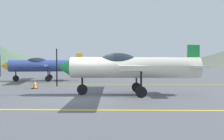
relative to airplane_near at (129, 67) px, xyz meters
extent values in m
plane|color=#54565B|center=(-2.19, -0.86, -1.52)|extent=(400.00, 400.00, 0.00)
cube|color=yellow|center=(-2.19, -4.19, -1.52)|extent=(80.00, 0.16, 0.01)
cube|color=yellow|center=(-2.19, 6.15, -1.52)|extent=(80.00, 0.16, 0.01)
cylinder|color=silver|center=(0.30, 0.01, -0.04)|extent=(6.95, 1.29, 1.12)
cone|color=#1E8C3F|center=(-3.52, -0.09, -0.04)|extent=(0.74, 0.97, 0.95)
cube|color=black|center=(-3.93, -0.10, -0.04)|extent=(0.04, 0.12, 2.04)
ellipsoid|color=#1E2833|center=(-0.62, -0.02, 0.29)|extent=(2.06, 0.97, 0.92)
cube|color=silver|center=(-0.11, 0.00, 0.01)|extent=(1.34, 8.99, 0.16)
cube|color=silver|center=(3.46, 0.09, 0.01)|extent=(0.78, 2.67, 0.10)
cube|color=#1E8C3F|center=(3.46, 0.09, 0.57)|extent=(0.64, 0.14, 1.22)
cylinder|color=black|center=(-2.55, -0.06, -0.72)|extent=(0.10, 0.10, 1.02)
cylinder|color=black|center=(-2.55, -0.06, -1.24)|extent=(0.57, 0.14, 0.57)
cylinder|color=black|center=(0.48, 1.13, -0.72)|extent=(0.10, 0.10, 1.02)
cylinder|color=black|center=(0.48, 1.13, -1.24)|extent=(0.57, 0.14, 0.57)
cylinder|color=black|center=(0.53, -1.11, -0.72)|extent=(0.10, 0.10, 1.02)
cylinder|color=black|center=(0.53, -1.11, -1.24)|extent=(0.57, 0.14, 0.57)
cylinder|color=#33478C|center=(-7.56, 9.77, -0.04)|extent=(7.00, 2.63, 1.12)
cone|color=#F2A519|center=(-11.29, 8.92, -0.04)|extent=(0.91, 1.09, 0.95)
cube|color=black|center=(-11.69, 8.83, -0.04)|extent=(0.07, 0.13, 2.04)
ellipsoid|color=#1E2833|center=(-8.46, 9.56, 0.29)|extent=(2.19, 1.35, 0.92)
cube|color=#33478C|center=(-7.96, 9.68, 0.01)|extent=(3.08, 8.99, 0.16)
cube|color=#33478C|center=(-4.48, 10.47, 0.01)|extent=(1.28, 2.74, 0.10)
cube|color=#F2A519|center=(-4.48, 10.47, 0.57)|extent=(0.65, 0.26, 1.22)
cylinder|color=black|center=(-10.35, 9.13, -0.72)|extent=(0.10, 0.10, 1.02)
cylinder|color=black|center=(-10.35, 9.13, -1.24)|extent=(0.58, 0.25, 0.57)
cylinder|color=black|center=(-7.61, 10.90, -0.72)|extent=(0.10, 0.10, 1.02)
cylinder|color=black|center=(-7.61, 10.90, -1.24)|extent=(0.58, 0.25, 0.57)
cylinder|color=black|center=(-7.12, 8.72, -0.72)|extent=(0.10, 0.10, 1.02)
cylinder|color=black|center=(-7.12, 8.72, -1.24)|extent=(0.58, 0.25, 0.57)
cube|color=white|center=(5.97, 16.30, -0.83)|extent=(4.48, 2.28, 0.75)
cube|color=black|center=(6.12, 16.29, -0.18)|extent=(2.57, 1.85, 0.55)
cylinder|color=black|center=(4.67, 17.36, -1.20)|extent=(0.66, 0.29, 0.64)
cylinder|color=black|center=(4.46, 15.57, -1.20)|extent=(0.66, 0.29, 0.64)
cylinder|color=black|center=(7.49, 17.04, -1.20)|extent=(0.66, 0.29, 0.64)
cylinder|color=black|center=(7.28, 15.25, -1.20)|extent=(0.66, 0.29, 0.64)
cube|color=black|center=(-6.22, 2.84, -1.50)|extent=(0.36, 0.36, 0.04)
cone|color=orange|center=(-6.22, 2.84, -1.21)|extent=(0.29, 0.29, 0.55)
cylinder|color=white|center=(-6.22, 2.84, -1.18)|extent=(0.20, 0.20, 0.08)
cone|color=#4C6651|center=(-71.08, 123.14, 4.60)|extent=(66.90, 66.90, 12.24)
camera|label=1|loc=(-0.61, -12.45, 0.17)|focal=36.87mm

